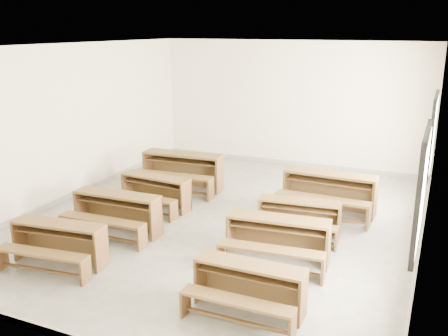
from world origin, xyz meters
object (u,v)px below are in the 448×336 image
at_px(desk_set_3, 182,168).
at_px(desk_set_6, 299,215).
at_px(desk_set_0, 58,241).
at_px(desk_set_2, 155,190).
at_px(desk_set_1, 116,210).
at_px(desk_set_7, 329,190).
at_px(desk_set_4, 248,285).
at_px(desk_set_5, 277,237).

distance_m(desk_set_3, desk_set_6, 3.44).
xyz_separation_m(desk_set_0, desk_set_2, (0.05, 2.71, -0.00)).
distance_m(desk_set_1, desk_set_7, 4.05).
bearing_deg(desk_set_4, desk_set_7, 87.62).
bearing_deg(desk_set_6, desk_set_4, -94.45).
relative_size(desk_set_4, desk_set_5, 0.87).
distance_m(desk_set_3, desk_set_5, 4.03).
bearing_deg(desk_set_5, desk_set_3, 134.24).
distance_m(desk_set_1, desk_set_6, 3.19).
distance_m(desk_set_0, desk_set_5, 3.35).
xyz_separation_m(desk_set_0, desk_set_5, (3.02, 1.43, 0.03)).
height_order(desk_set_1, desk_set_2, desk_set_1).
xyz_separation_m(desk_set_5, desk_set_7, (0.25, 2.43, 0.05)).
relative_size(desk_set_2, desk_set_3, 0.81).
distance_m(desk_set_3, desk_set_7, 3.33).
xyz_separation_m(desk_set_5, desk_set_6, (0.03, 1.12, -0.04)).
bearing_deg(desk_set_4, desk_set_2, 137.90).
xyz_separation_m(desk_set_2, desk_set_7, (3.23, 1.15, 0.08)).
xyz_separation_m(desk_set_0, desk_set_6, (3.05, 2.56, -0.01)).
height_order(desk_set_0, desk_set_2, desk_set_0).
height_order(desk_set_1, desk_set_4, desk_set_1).
bearing_deg(desk_set_7, desk_set_0, -128.43).
bearing_deg(desk_set_3, desk_set_5, -43.99).
xyz_separation_m(desk_set_2, desk_set_5, (2.98, -1.28, 0.03)).
bearing_deg(desk_set_0, desk_set_6, 33.05).
relative_size(desk_set_0, desk_set_1, 0.96).
height_order(desk_set_3, desk_set_7, desk_set_3).
height_order(desk_set_1, desk_set_3, desk_set_3).
bearing_deg(desk_set_0, desk_set_1, 79.58).
bearing_deg(desk_set_5, desk_set_7, 78.55).
distance_m(desk_set_1, desk_set_5, 2.94).
height_order(desk_set_2, desk_set_6, desk_set_2).
bearing_deg(desk_set_0, desk_set_4, -7.91).
height_order(desk_set_0, desk_set_6, desk_set_0).
bearing_deg(desk_set_0, desk_set_3, 83.86).
bearing_deg(desk_set_3, desk_set_6, -29.22).
distance_m(desk_set_1, desk_set_4, 3.36).
relative_size(desk_set_3, desk_set_7, 1.03).
distance_m(desk_set_0, desk_set_1, 1.37).
height_order(desk_set_1, desk_set_6, desk_set_1).
bearing_deg(desk_set_6, desk_set_5, -97.47).
distance_m(desk_set_0, desk_set_2, 2.71).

